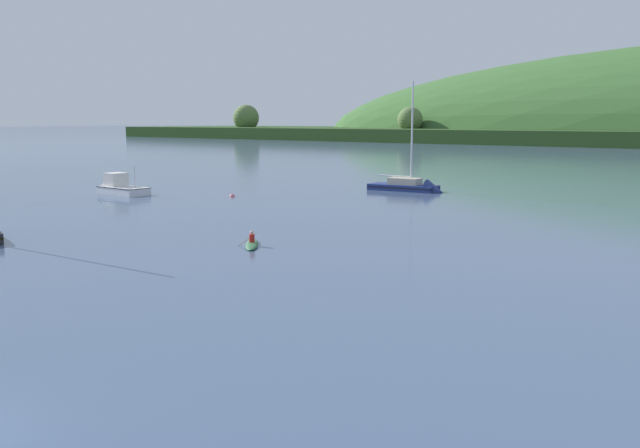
# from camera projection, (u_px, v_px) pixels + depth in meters

# --- Properties ---
(sailboat_midwater_white) EXTENTS (8.34, 2.76, 12.73)m
(sailboat_midwater_white) POSITION_uv_depth(u_px,v_px,m) (412.00, 189.00, 73.46)
(sailboat_midwater_white) COLOR navy
(sailboat_midwater_white) RESTS_ON ground
(fishing_boat_moored) EXTENTS (6.35, 3.33, 3.91)m
(fishing_boat_moored) POSITION_uv_depth(u_px,v_px,m) (119.00, 189.00, 70.70)
(fishing_boat_moored) COLOR white
(fishing_boat_moored) RESTS_ON ground
(canoe_with_paddler) EXTENTS (2.74, 3.41, 1.02)m
(canoe_with_paddler) POSITION_uv_depth(u_px,v_px,m) (252.00, 244.00, 41.56)
(canoe_with_paddler) COLOR #33663D
(canoe_with_paddler) RESTS_ON ground
(mooring_buoy_off_fishing_boat) EXTENTS (0.53, 0.53, 0.61)m
(mooring_buoy_off_fishing_boat) POSITION_uv_depth(u_px,v_px,m) (232.00, 197.00, 68.08)
(mooring_buoy_off_fishing_boat) COLOR #E06675
(mooring_buoy_off_fishing_boat) RESTS_ON ground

